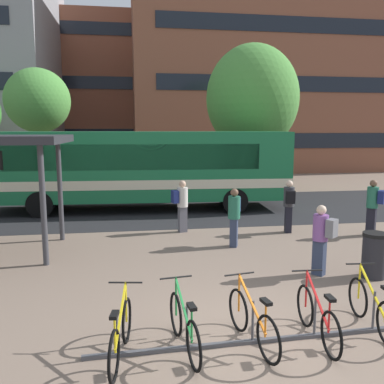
{
  "coord_description": "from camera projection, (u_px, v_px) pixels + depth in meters",
  "views": [
    {
      "loc": [
        -1.85,
        -5.86,
        3.32
      ],
      "look_at": [
        -0.23,
        4.9,
        1.64
      ],
      "focal_mm": 38.48,
      "sensor_mm": 36.0,
      "label": 1
    }
  ],
  "objects": [
    {
      "name": "parked_bicycle_red_3",
      "position": [
        317.0,
        318.0,
        6.45
      ],
      "size": [
        0.52,
        1.72,
        0.99
      ],
      "rotation": [
        0.0,
        0.0,
        1.52
      ],
      "color": "black",
      "rests_on": "ground"
    },
    {
      "name": "parked_bicycle_yellow_4",
      "position": [
        372.0,
        308.0,
        6.79
      ],
      "size": [
        0.52,
        1.72,
        0.99
      ],
      "rotation": [
        0.0,
        0.0,
        1.48
      ],
      "color": "black",
      "rests_on": "ground"
    },
    {
      "name": "city_bus",
      "position": [
        141.0,
        167.0,
        16.75
      ],
      "size": [
        12.13,
        3.16,
        3.2
      ],
      "rotation": [
        0.0,
        0.0,
        -0.05
      ],
      "color": "#196B3D",
      "rests_on": "ground"
    },
    {
      "name": "parked_bicycle_green_1",
      "position": [
        184.0,
        327.0,
        6.15
      ],
      "size": [
        0.52,
        1.71,
        0.99
      ],
      "rotation": [
        0.0,
        0.0,
        1.7
      ],
      "color": "black",
      "rests_on": "ground"
    },
    {
      "name": "building_right_wing",
      "position": [
        278.0,
        72.0,
        35.1
      ],
      "size": [
        24.61,
        11.64,
        16.27
      ],
      "color": "brown",
      "rests_on": "ground"
    },
    {
      "name": "commuter_navy_pack_0",
      "position": [
        234.0,
        213.0,
        11.59
      ],
      "size": [
        0.48,
        0.6,
        1.67
      ],
      "rotation": [
        0.0,
        0.0,
        4.32
      ],
      "color": "#2D3851",
      "rests_on": "ground"
    },
    {
      "name": "ground",
      "position": [
        252.0,
        341.0,
        6.5
      ],
      "size": [
        200.0,
        200.0,
        0.0
      ],
      "primitive_type": "plane",
      "color": "#7A6656"
    },
    {
      "name": "commuter_navy_pack_1",
      "position": [
        373.0,
        204.0,
        12.73
      ],
      "size": [
        0.58,
        0.59,
        1.76
      ],
      "rotation": [
        0.0,
        0.0,
        2.33
      ],
      "color": "black",
      "rests_on": "ground"
    },
    {
      "name": "parked_bicycle_orange_2",
      "position": [
        252.0,
        322.0,
        6.31
      ],
      "size": [
        0.52,
        1.71,
        0.99
      ],
      "rotation": [
        0.0,
        0.0,
        1.74
      ],
      "color": "black",
      "rests_on": "ground"
    },
    {
      "name": "commuter_grey_pack_5",
      "position": [
        322.0,
        235.0,
        9.28
      ],
      "size": [
        0.57,
        0.6,
        1.62
      ],
      "rotation": [
        0.0,
        0.0,
        2.25
      ],
      "color": "#2D3851",
      "rests_on": "ground"
    },
    {
      "name": "bike_rack",
      "position": [
        252.0,
        338.0,
        6.4
      ],
      "size": [
        5.18,
        0.24,
        0.7
      ],
      "rotation": [
        0.0,
        0.0,
        0.03
      ],
      "color": "#47474C",
      "rests_on": "ground"
    },
    {
      "name": "bus_lane_asphalt",
      "position": [
        176.0,
        209.0,
        17.22
      ],
      "size": [
        80.0,
        7.2,
        0.01
      ],
      "primitive_type": "cube",
      "color": "#232326",
      "rests_on": "ground"
    },
    {
      "name": "street_tree_1",
      "position": [
        252.0,
        98.0,
        20.85
      ],
      "size": [
        4.68,
        4.68,
        7.54
      ],
      "color": "brown",
      "rests_on": "ground"
    },
    {
      "name": "commuter_navy_pack_2",
      "position": [
        182.0,
        203.0,
        13.2
      ],
      "size": [
        0.58,
        0.43,
        1.68
      ],
      "rotation": [
        0.0,
        0.0,
        0.25
      ],
      "color": "#565660",
      "rests_on": "ground"
    },
    {
      "name": "trash_bin",
      "position": [
        374.0,
        255.0,
        9.2
      ],
      "size": [
        0.55,
        0.55,
        1.03
      ],
      "color": "#232328",
      "rests_on": "ground"
    },
    {
      "name": "commuter_black_pack_3",
      "position": [
        289.0,
        203.0,
        13.12
      ],
      "size": [
        0.41,
        0.57,
        1.7
      ],
      "rotation": [
        0.0,
        0.0,
        1.36
      ],
      "color": "black",
      "rests_on": "ground"
    },
    {
      "name": "building_centre_block",
      "position": [
        130.0,
        95.0,
        43.37
      ],
      "size": [
        15.47,
        13.47,
        13.77
      ],
      "color": "brown",
      "rests_on": "ground"
    },
    {
      "name": "street_tree_2",
      "position": [
        38.0,
        101.0,
        21.18
      ],
      "size": [
        3.31,
        3.31,
        6.4
      ],
      "color": "brown",
      "rests_on": "ground"
    },
    {
      "name": "parked_bicycle_yellow_0",
      "position": [
        121.0,
        335.0,
        5.91
      ],
      "size": [
        0.52,
        1.71,
        0.99
      ],
      "rotation": [
        0.0,
        0.0,
        1.41
      ],
      "color": "black",
      "rests_on": "ground"
    }
  ]
}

